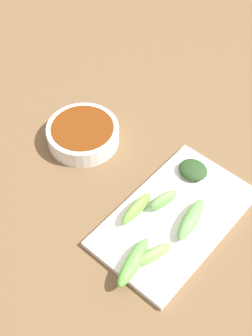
# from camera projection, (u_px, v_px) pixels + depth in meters

# --- Properties ---
(tabletop) EXTENTS (2.10, 2.10, 0.02)m
(tabletop) POSITION_uv_depth(u_px,v_px,m) (125.00, 181.00, 0.92)
(tabletop) COLOR brown
(tabletop) RESTS_ON ground
(sauce_bowl) EXTENTS (0.15, 0.15, 0.04)m
(sauce_bowl) POSITION_uv_depth(u_px,v_px,m) (83.00, 133.00, 0.96)
(sauce_bowl) COLOR white
(sauce_bowl) RESTS_ON tabletop
(serving_plate) EXTENTS (0.18, 0.30, 0.01)m
(serving_plate) POSITION_uv_depth(u_px,v_px,m) (175.00, 218.00, 0.85)
(serving_plate) COLOR white
(serving_plate) RESTS_ON tabletop
(broccoli_stalk_0) EXTENTS (0.05, 0.10, 0.03)m
(broccoli_stalk_0) POSITION_uv_depth(u_px,v_px,m) (133.00, 262.00, 0.77)
(broccoli_stalk_0) COLOR #61BA48
(broccoli_stalk_0) RESTS_ON serving_plate
(broccoli_stalk_1) EXTENTS (0.04, 0.07, 0.03)m
(broccoli_stalk_1) POSITION_uv_depth(u_px,v_px,m) (153.00, 255.00, 0.78)
(broccoli_stalk_1) COLOR #7AAF54
(broccoli_stalk_1) RESTS_ON serving_plate
(broccoli_leafy_2) EXTENTS (0.06, 0.05, 0.02)m
(broccoli_leafy_2) POSITION_uv_depth(u_px,v_px,m) (193.00, 170.00, 0.90)
(broccoli_leafy_2) COLOR #274520
(broccoli_leafy_2) RESTS_ON serving_plate
(broccoli_stalk_3) EXTENTS (0.05, 0.10, 0.03)m
(broccoli_stalk_3) POSITION_uv_depth(u_px,v_px,m) (191.00, 219.00, 0.82)
(broccoli_stalk_3) COLOR #66A654
(broccoli_stalk_3) RESTS_ON serving_plate
(broccoli_stalk_4) EXTENTS (0.03, 0.06, 0.03)m
(broccoli_stalk_4) POSITION_uv_depth(u_px,v_px,m) (163.00, 200.00, 0.85)
(broccoli_stalk_4) COLOR #70A556
(broccoli_stalk_4) RESTS_ON serving_plate
(broccoli_stalk_5) EXTENTS (0.02, 0.08, 0.03)m
(broccoli_stalk_5) POSITION_uv_depth(u_px,v_px,m) (137.00, 208.00, 0.84)
(broccoli_stalk_5) COLOR #71BA42
(broccoli_stalk_5) RESTS_ON serving_plate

